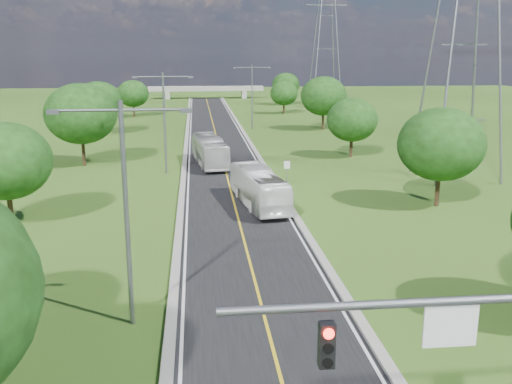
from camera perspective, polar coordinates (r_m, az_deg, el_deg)
ground at (r=73.11m, az=-3.69°, el=4.41°), size 260.00×260.00×0.00m
road at (r=79.03m, az=-3.88°, el=5.13°), size 8.00×150.00×0.06m
curb_left at (r=78.97m, az=-6.97°, el=5.12°), size 0.50×150.00×0.22m
curb_right at (r=79.29m, az=-0.80°, el=5.25°), size 0.50×150.00×0.22m
signal_mast at (r=14.69m, az=22.52°, el=-15.89°), size 8.54×0.33×7.20m
speed_limit_sign at (r=51.75m, az=3.11°, el=2.29°), size 0.55×0.09×2.40m
overpass at (r=152.40m, az=-5.02°, el=10.19°), size 30.00×3.00×3.20m
streetlight_near_left at (r=24.99m, az=-12.93°, el=-0.39°), size 5.90×0.25×10.00m
streetlight_mid_left at (r=57.47m, az=-9.17°, el=7.67°), size 5.90×0.25×10.00m
streetlight_far_right at (r=90.71m, az=-0.40°, el=10.04°), size 5.90×0.25×10.00m
power_tower_near at (r=57.77m, az=20.24°, el=15.07°), size 9.00×6.40×28.00m
power_tower_far at (r=130.34m, az=7.00°, el=14.64°), size 9.00×6.40×28.00m
tree_lb at (r=42.77m, az=-23.78°, el=2.84°), size 6.30×6.30×7.33m
tree_lc at (r=63.55m, az=-17.12°, el=7.48°), size 7.56×7.56×8.79m
tree_ld at (r=87.49m, az=-15.47°, el=8.76°), size 6.72×6.72×7.82m
tree_le at (r=110.94m, az=-12.20°, el=9.59°), size 5.88×5.88×6.84m
tree_rb at (r=46.66m, az=18.02°, el=4.55°), size 6.72×6.72×7.82m
tree_rc at (r=66.97m, az=9.59°, el=7.12°), size 5.88×5.88×6.84m
tree_rd at (r=90.55m, az=6.77°, el=9.51°), size 7.14×7.14×8.30m
tree_re at (r=113.70m, az=2.82°, el=9.82°), size 5.46×5.46×6.35m
tree_rf at (r=133.92m, az=3.00°, el=10.69°), size 6.30×6.30×7.33m
bus_outbound at (r=45.01m, az=0.27°, el=0.45°), size 3.91×10.71×2.92m
bus_inbound at (r=61.69m, az=-4.65°, el=4.13°), size 3.83×11.23×3.07m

